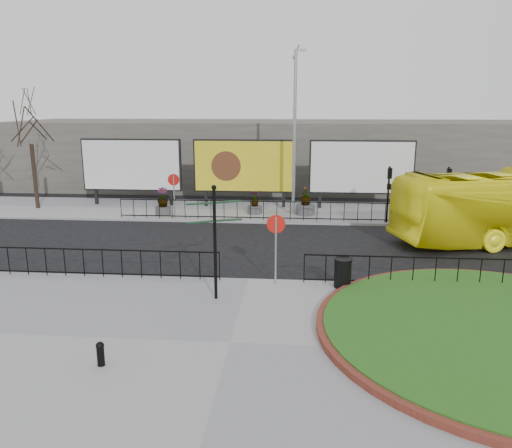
# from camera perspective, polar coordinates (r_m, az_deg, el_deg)

# --- Properties ---
(ground) EXTENTS (90.00, 90.00, 0.00)m
(ground) POSITION_cam_1_polar(r_m,az_deg,el_deg) (18.22, -0.88, -6.60)
(ground) COLOR black
(ground) RESTS_ON ground
(pavement_near) EXTENTS (30.00, 10.00, 0.12)m
(pavement_near) POSITION_cam_1_polar(r_m,az_deg,el_deg) (13.64, -2.98, -13.60)
(pavement_near) COLOR gray
(pavement_near) RESTS_ON ground
(pavement_far) EXTENTS (44.00, 6.00, 0.12)m
(pavement_far) POSITION_cam_1_polar(r_m,az_deg,el_deg) (29.73, 1.37, 1.48)
(pavement_far) COLOR gray
(pavement_far) RESTS_ON ground
(brick_edge) EXTENTS (10.40, 10.40, 0.18)m
(brick_edge) POSITION_cam_1_polar(r_m,az_deg,el_deg) (15.50, 26.84, -11.05)
(brick_edge) COLOR maroon
(brick_edge) RESTS_ON pavement_near
(grass_lawn) EXTENTS (10.00, 10.00, 0.22)m
(grass_lawn) POSITION_cam_1_polar(r_m,az_deg,el_deg) (15.49, 26.85, -10.99)
(grass_lawn) COLOR #224F15
(grass_lawn) RESTS_ON pavement_near
(railing_near_left) EXTENTS (10.00, 0.10, 1.10)m
(railing_near_left) POSITION_cam_1_polar(r_m,az_deg,el_deg) (19.24, -19.11, -4.17)
(railing_near_left) COLOR black
(railing_near_left) RESTS_ON pavement_near
(railing_near_right) EXTENTS (9.00, 0.10, 1.10)m
(railing_near_right) POSITION_cam_1_polar(r_m,az_deg,el_deg) (18.28, 19.83, -5.15)
(railing_near_right) COLOR black
(railing_near_right) RESTS_ON pavement_near
(railing_far) EXTENTS (18.00, 0.10, 1.10)m
(railing_far) POSITION_cam_1_polar(r_m,az_deg,el_deg) (26.92, 3.17, 1.52)
(railing_far) COLOR black
(railing_far) RESTS_ON pavement_far
(speed_sign_far) EXTENTS (0.64, 0.07, 2.47)m
(speed_sign_far) POSITION_cam_1_polar(r_m,az_deg,el_deg) (27.60, -9.38, 4.29)
(speed_sign_far) COLOR gray
(speed_sign_far) RESTS_ON pavement_far
(speed_sign_near) EXTENTS (0.64, 0.07, 2.47)m
(speed_sign_near) POSITION_cam_1_polar(r_m,az_deg,el_deg) (17.20, 2.29, -1.15)
(speed_sign_near) COLOR gray
(speed_sign_near) RESTS_ON pavement_near
(billboard_left) EXTENTS (6.20, 0.31, 4.10)m
(billboard_left) POSITION_cam_1_polar(r_m,az_deg,el_deg) (31.89, -14.03, 6.54)
(billboard_left) COLOR black
(billboard_left) RESTS_ON pavement_far
(billboard_mid) EXTENTS (6.20, 0.31, 4.10)m
(billboard_mid) POSITION_cam_1_polar(r_m,az_deg,el_deg) (30.38, -1.33, 6.60)
(billboard_mid) COLOR black
(billboard_mid) RESTS_ON pavement_far
(billboard_right) EXTENTS (6.20, 0.31, 4.10)m
(billboard_right) POSITION_cam_1_polar(r_m,az_deg,el_deg) (30.46, 11.96, 6.33)
(billboard_right) COLOR black
(billboard_right) RESTS_ON pavement_far
(lamp_post) EXTENTS (0.74, 0.18, 9.23)m
(lamp_post) POSITION_cam_1_polar(r_m,az_deg,el_deg) (28.06, 4.43, 10.55)
(lamp_post) COLOR gray
(lamp_post) RESTS_ON pavement_far
(signal_pole_a) EXTENTS (0.22, 0.26, 3.00)m
(signal_pole_a) POSITION_cam_1_polar(r_m,az_deg,el_deg) (27.12, 14.94, 4.24)
(signal_pole_a) COLOR black
(signal_pole_a) RESTS_ON pavement_far
(signal_pole_b) EXTENTS (0.22, 0.26, 3.00)m
(signal_pole_b) POSITION_cam_1_polar(r_m,az_deg,el_deg) (27.81, 21.04, 4.01)
(signal_pole_b) COLOR black
(signal_pole_b) RESTS_ON pavement_far
(tree_left) EXTENTS (2.00, 2.00, 7.00)m
(tree_left) POSITION_cam_1_polar(r_m,az_deg,el_deg) (32.66, -24.23, 7.72)
(tree_left) COLOR #2D2119
(tree_left) RESTS_ON pavement_far
(building_backdrop) EXTENTS (40.00, 10.00, 5.00)m
(building_backdrop) POSITION_cam_1_polar(r_m,az_deg,el_deg) (39.24, 2.27, 8.03)
(building_backdrop) COLOR #605D54
(building_backdrop) RESTS_ON ground
(fingerpost_sign) EXTENTS (1.69, 0.94, 3.73)m
(fingerpost_sign) POSITION_cam_1_polar(r_m,az_deg,el_deg) (15.76, -4.74, -0.84)
(fingerpost_sign) COLOR black
(fingerpost_sign) RESTS_ON pavement_near
(bollard) EXTENTS (0.20, 0.20, 0.62)m
(bollard) POSITION_cam_1_polar(r_m,az_deg,el_deg) (12.94, -17.36, -13.85)
(bollard) COLOR black
(bollard) RESTS_ON pavement_near
(litter_bin) EXTENTS (0.62, 0.62, 1.03)m
(litter_bin) POSITION_cam_1_polar(r_m,az_deg,el_deg) (17.44, 9.88, -5.52)
(litter_bin) COLOR black
(litter_bin) RESTS_ON pavement_near
(planter_a) EXTENTS (0.88, 0.88, 1.55)m
(planter_a) POSITION_cam_1_polar(r_m,az_deg,el_deg) (28.89, -10.60, 2.32)
(planter_a) COLOR #4C4C4F
(planter_a) RESTS_ON pavement_far
(planter_b) EXTENTS (0.85, 0.85, 1.34)m
(planter_b) POSITION_cam_1_polar(r_m,az_deg,el_deg) (28.69, -0.14, 2.19)
(planter_b) COLOR #4C4C4F
(planter_b) RESTS_ON pavement_far
(planter_c) EXTENTS (1.08, 1.08, 1.66)m
(planter_c) POSITION_cam_1_polar(r_m,az_deg,el_deg) (28.57, 5.67, 2.28)
(planter_c) COLOR #4C4C4F
(planter_c) RESTS_ON pavement_far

